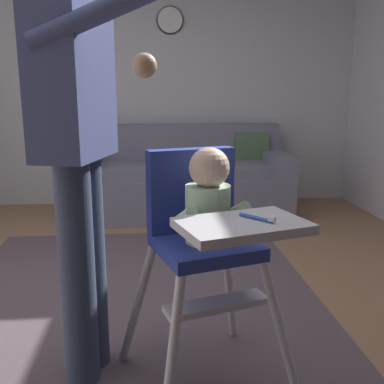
{
  "coord_description": "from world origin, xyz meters",
  "views": [
    {
      "loc": [
        0.06,
        -2.18,
        1.17
      ],
      "look_at": [
        0.2,
        -0.6,
        0.82
      ],
      "focal_mm": 41.4,
      "sensor_mm": 36.0,
      "label": 1
    }
  ],
  "objects_px": {
    "wall_clock": "(170,20)",
    "adult_standing": "(78,141)",
    "high_chair": "(206,223)",
    "couch": "(185,180)"
  },
  "relations": [
    {
      "from": "wall_clock",
      "to": "adult_standing",
      "type": "bearing_deg",
      "value": -99.25
    },
    {
      "from": "high_chair",
      "to": "adult_standing",
      "type": "bearing_deg",
      "value": -121.3
    },
    {
      "from": "adult_standing",
      "to": "high_chair",
      "type": "bearing_deg",
      "value": -0.2
    },
    {
      "from": "adult_standing",
      "to": "wall_clock",
      "type": "xyz_separation_m",
      "value": [
        0.49,
        3.01,
        0.9
      ]
    },
    {
      "from": "high_chair",
      "to": "wall_clock",
      "type": "xyz_separation_m",
      "value": [
        0.01,
        3.13,
        1.2
      ]
    },
    {
      "from": "couch",
      "to": "adult_standing",
      "type": "relative_size",
      "value": 1.15
    },
    {
      "from": "high_chair",
      "to": "wall_clock",
      "type": "relative_size",
      "value": 3.6
    },
    {
      "from": "couch",
      "to": "wall_clock",
      "type": "distance_m",
      "value": 1.63
    },
    {
      "from": "wall_clock",
      "to": "couch",
      "type": "bearing_deg",
      "value": -77.41
    },
    {
      "from": "couch",
      "to": "adult_standing",
      "type": "xyz_separation_m",
      "value": [
        -0.6,
        -2.53,
        0.66
      ]
    }
  ]
}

